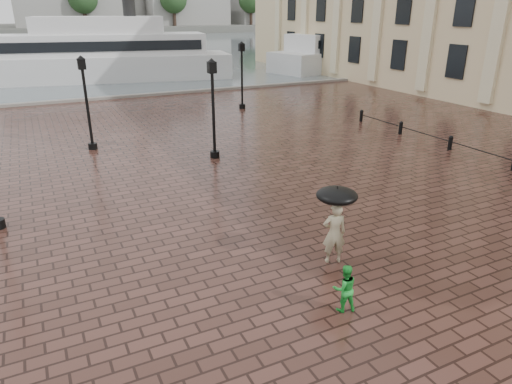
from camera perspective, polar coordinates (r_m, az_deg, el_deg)
ground at (r=9.55m, az=9.90°, el=-21.52°), size 300.00×300.00×0.00m
harbour_water at (r=97.77m, az=-24.56°, el=16.13°), size 240.00×240.00×0.00m
quay_edge at (r=38.26m, az=-19.56°, el=10.79°), size 80.00×0.60×0.30m
far_shore at (r=165.60m, az=-25.97°, el=17.85°), size 300.00×60.00×2.00m
distant_skyline at (r=164.11m, az=-8.12°, el=22.63°), size 102.50×22.00×33.00m
street_lamps at (r=23.59m, az=-19.30°, el=10.40°), size 21.44×14.44×4.40m
adult_pedestrian at (r=12.59m, az=9.76°, el=-5.09°), size 0.75×0.63×1.75m
child_pedestrian at (r=10.85m, az=11.01°, el=-11.72°), size 0.66×0.58×1.17m
ferry_near at (r=49.05m, az=-18.66°, el=15.97°), size 25.47×10.39×8.13m
ferry_far at (r=58.88m, az=12.04°, el=17.22°), size 23.60×10.68×7.53m
umbrella at (r=12.13m, az=10.09°, el=-0.44°), size 1.10×1.10×1.16m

